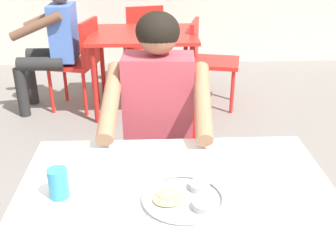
% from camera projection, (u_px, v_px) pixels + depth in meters
% --- Properties ---
extents(table_foreground, '(1.13, 0.86, 0.72)m').
position_uv_depth(table_foreground, '(177.00, 213.00, 1.44)').
color(table_foreground, white).
rests_on(table_foreground, ground).
extents(thali_tray, '(0.28, 0.28, 0.03)m').
position_uv_depth(thali_tray, '(185.00, 198.00, 1.38)').
color(thali_tray, '#B7BABF').
rests_on(thali_tray, table_foreground).
extents(drinking_cup, '(0.07, 0.07, 0.11)m').
position_uv_depth(drinking_cup, '(58.00, 182.00, 1.38)').
color(drinking_cup, '#338CBF').
rests_on(drinking_cup, table_foreground).
extents(chair_foreground, '(0.45, 0.46, 0.83)m').
position_uv_depth(chair_foreground, '(159.00, 142.00, 2.26)').
color(chair_foreground, red).
rests_on(chair_foreground, ground).
extents(diner_foreground, '(0.52, 0.57, 1.22)m').
position_uv_depth(diner_foreground, '(158.00, 119.00, 1.96)').
color(diner_foreground, '#383838').
rests_on(diner_foreground, ground).
extents(table_background_red, '(0.96, 0.78, 0.72)m').
position_uv_depth(table_background_red, '(143.00, 42.00, 3.68)').
color(table_background_red, red).
rests_on(table_background_red, ground).
extents(chair_red_left, '(0.49, 0.48, 0.84)m').
position_uv_depth(chair_red_left, '(80.00, 58.00, 3.73)').
color(chair_red_left, red).
rests_on(chair_red_left, ground).
extents(chair_red_right, '(0.52, 0.49, 0.81)m').
position_uv_depth(chair_red_right, '(207.00, 57.00, 3.81)').
color(chair_red_right, red).
rests_on(chair_red_right, ground).
extents(chair_red_far, '(0.49, 0.49, 0.86)m').
position_uv_depth(chair_red_far, '(143.00, 39.00, 4.36)').
color(chair_red_far, red).
rests_on(chair_red_far, ground).
extents(patron_background, '(0.56, 0.49, 1.18)m').
position_uv_depth(patron_background, '(53.00, 35.00, 3.62)').
color(patron_background, '#292929').
rests_on(patron_background, ground).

